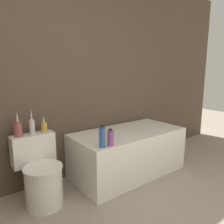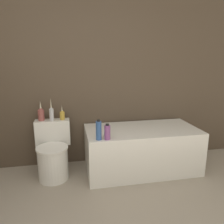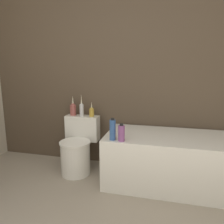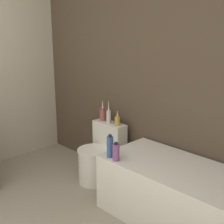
% 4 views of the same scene
% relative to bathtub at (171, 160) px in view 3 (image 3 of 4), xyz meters
% --- Properties ---
extents(wall_back_tiled, '(6.40, 0.06, 2.60)m').
position_rel_bathtub_xyz_m(wall_back_tiled, '(-0.82, 0.41, 1.01)').
color(wall_back_tiled, brown).
rests_on(wall_back_tiled, ground_plane).
extents(bathtub, '(1.44, 0.72, 0.57)m').
position_rel_bathtub_xyz_m(bathtub, '(0.00, 0.00, 0.00)').
color(bathtub, white).
rests_on(bathtub, ground).
extents(toilet, '(0.43, 0.53, 0.68)m').
position_rel_bathtub_xyz_m(toilet, '(-1.13, 0.04, 0.01)').
color(toilet, white).
rests_on(toilet, ground).
extents(vase_gold, '(0.08, 0.08, 0.26)m').
position_rel_bathtub_xyz_m(vase_gold, '(-1.26, 0.24, 0.48)').
color(vase_gold, '#994C47').
rests_on(vase_gold, toilet).
extents(vase_silver, '(0.05, 0.05, 0.28)m').
position_rel_bathtub_xyz_m(vase_silver, '(-1.13, 0.21, 0.49)').
color(vase_silver, silver).
rests_on(vase_silver, toilet).
extents(vase_bronze, '(0.06, 0.06, 0.19)m').
position_rel_bathtub_xyz_m(vase_bronze, '(-1.00, 0.23, 0.46)').
color(vase_bronze, gold).
rests_on(vase_bronze, toilet).
extents(shampoo_bottle_tall, '(0.06, 0.06, 0.23)m').
position_rel_bathtub_xyz_m(shampoo_bottle_tall, '(-0.60, -0.29, 0.39)').
color(shampoo_bottle_tall, '#335999').
rests_on(shampoo_bottle_tall, bathtub).
extents(shampoo_bottle_short, '(0.07, 0.07, 0.18)m').
position_rel_bathtub_xyz_m(shampoo_bottle_short, '(-0.51, -0.30, 0.36)').
color(shampoo_bottle_short, '#8C4C8C').
rests_on(shampoo_bottle_short, bathtub).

